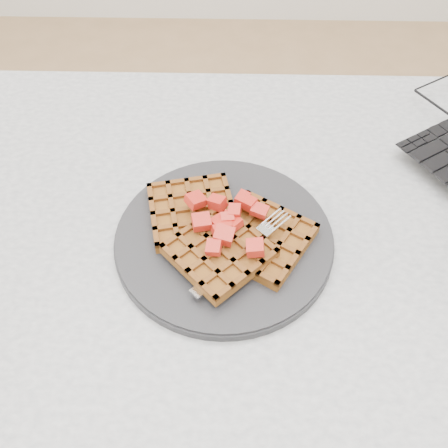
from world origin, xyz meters
name	(u,v)px	position (x,y,z in m)	size (l,w,h in m)	color
ground	(262,420)	(0.00, 0.00, 0.00)	(4.00, 4.00, 0.00)	tan
table	(286,286)	(0.00, 0.00, 0.64)	(1.20, 0.80, 0.75)	beige
plate	(224,239)	(-0.10, 0.00, 0.76)	(0.30, 0.30, 0.02)	#232325
waffles	(224,232)	(-0.10, -0.01, 0.78)	(0.24, 0.22, 0.03)	brown
strawberry_pile	(224,217)	(-0.10, 0.00, 0.80)	(0.15, 0.15, 0.02)	#A7110A
fork	(248,252)	(-0.07, -0.04, 0.77)	(0.02, 0.18, 0.02)	silver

